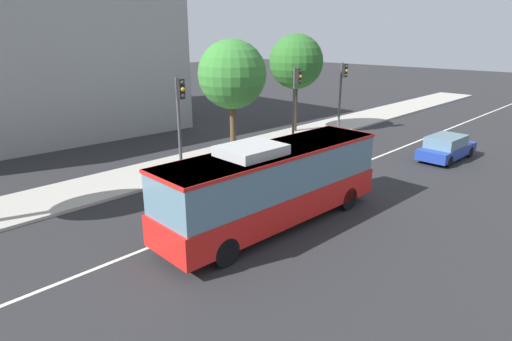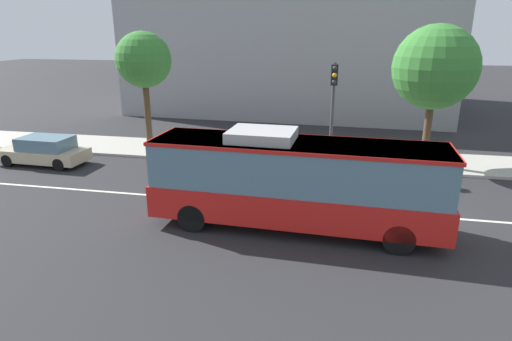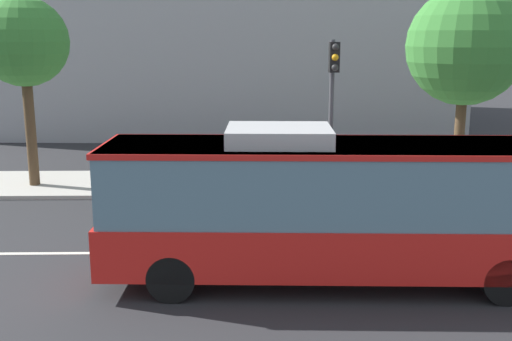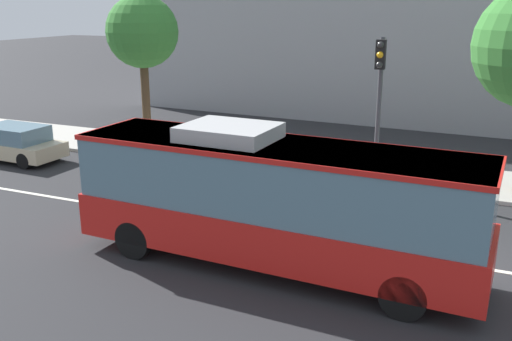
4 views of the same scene
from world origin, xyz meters
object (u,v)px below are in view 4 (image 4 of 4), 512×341
object	(u,v)px
transit_bus	(273,197)
traffic_light_far_corner	(379,87)
street_tree_kerbside_centre	(142,33)
sedan_beige	(13,143)

from	to	relation	value
transit_bus	traffic_light_far_corner	distance (m)	7.44
traffic_light_far_corner	street_tree_kerbside_centre	bearing A→B (deg)	-100.67
transit_bus	street_tree_kerbside_centre	bearing A→B (deg)	139.74
transit_bus	street_tree_kerbside_centre	distance (m)	13.11
transit_bus	traffic_light_far_corner	xyz separation A→B (m)	(0.96, 7.16, 1.75)
sedan_beige	street_tree_kerbside_centre	bearing A→B (deg)	-137.23
street_tree_kerbside_centre	sedan_beige	bearing A→B (deg)	-139.02
transit_bus	street_tree_kerbside_centre	xyz separation A→B (m)	(-9.36, 8.58, 3.25)
transit_bus	sedan_beige	bearing A→B (deg)	162.11
transit_bus	traffic_light_far_corner	bearing A→B (deg)	84.59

